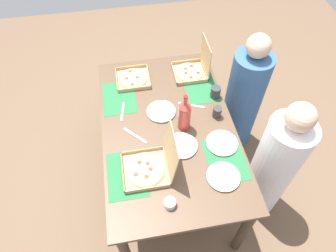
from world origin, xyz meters
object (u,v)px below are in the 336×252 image
at_px(cup_clear_left, 217,112).
at_px(plate_far_left, 222,143).
at_px(diner_left_seat, 243,99).
at_px(pizza_box_corner_right, 151,166).
at_px(diner_right_seat, 274,166).
at_px(plate_near_left, 223,177).
at_px(plate_far_right, 182,145).
at_px(soda_bottle, 184,115).
at_px(plate_near_right, 161,112).
at_px(cup_spare, 215,92).
at_px(pizza_box_corner_left, 193,69).
at_px(pizza_box_center, 133,79).
at_px(condiment_bowl, 170,203).

bearing_deg(cup_clear_left, plate_far_left, -7.88).
bearing_deg(diner_left_seat, pizza_box_corner_right, -53.17).
bearing_deg(diner_right_seat, plate_near_left, -74.38).
distance_m(plate_far_right, diner_left_seat, 0.90).
distance_m(pizza_box_corner_right, plate_far_left, 0.53).
xyz_separation_m(cup_clear_left, diner_left_seat, (-0.32, 0.37, -0.26)).
bearing_deg(pizza_box_corner_right, plate_near_left, 72.91).
relative_size(soda_bottle, diner_right_seat, 0.26).
relative_size(pizza_box_corner_right, diner_right_seat, 0.28).
xyz_separation_m(plate_near_right, cup_spare, (-0.09, 0.45, 0.04)).
distance_m(plate_far_right, cup_spare, 0.55).
distance_m(pizza_box_corner_left, plate_far_right, 0.76).
xyz_separation_m(plate_far_right, soda_bottle, (-0.17, 0.05, 0.12)).
xyz_separation_m(pizza_box_center, plate_far_left, (0.76, 0.55, -0.00)).
bearing_deg(pizza_box_corner_right, cup_clear_left, 123.95).
xyz_separation_m(plate_far_left, diner_left_seat, (-0.57, 0.40, -0.23)).
height_order(plate_near_right, cup_clear_left, cup_clear_left).
distance_m(pizza_box_corner_left, plate_near_right, 0.52).
bearing_deg(soda_bottle, cup_spare, 129.76).
bearing_deg(plate_near_right, plate_far_left, 45.82).
relative_size(pizza_box_corner_left, plate_near_right, 1.37).
distance_m(pizza_box_corner_right, condiment_bowl, 0.28).
height_order(pizza_box_center, soda_bottle, soda_bottle).
height_order(pizza_box_corner_right, diner_left_seat, diner_left_seat).
relative_size(pizza_box_center, diner_right_seat, 0.22).
xyz_separation_m(plate_near_left, diner_left_seat, (-0.83, 0.46, -0.23)).
bearing_deg(diner_left_seat, plate_far_right, -51.51).
relative_size(plate_far_left, cup_spare, 2.34).
xyz_separation_m(plate_far_left, cup_spare, (-0.45, 0.08, 0.04)).
bearing_deg(diner_left_seat, plate_near_right, -74.70).
height_order(pizza_box_corner_left, diner_right_seat, diner_right_seat).
bearing_deg(pizza_box_center, cup_spare, 63.76).
height_order(soda_bottle, condiment_bowl, soda_bottle).
xyz_separation_m(plate_near_right, plate_far_left, (0.36, 0.37, 0.00)).
height_order(plate_far_right, plate_far_left, same).
bearing_deg(plate_near_left, pizza_box_corner_right, -107.09).
distance_m(soda_bottle, diner_right_seat, 0.79).
bearing_deg(diner_right_seat, diner_left_seat, -180.00).
bearing_deg(soda_bottle, diner_right_seat, 62.82).
bearing_deg(condiment_bowl, plate_near_left, 108.27).
xyz_separation_m(plate_far_right, cup_clear_left, (-0.22, 0.31, 0.03)).
height_order(pizza_box_center, condiment_bowl, condiment_bowl).
distance_m(plate_far_right, condiment_bowl, 0.44).
xyz_separation_m(pizza_box_center, pizza_box_corner_right, (0.88, 0.03, 0.04)).
bearing_deg(plate_near_left, pizza_box_center, -154.64).
height_order(pizza_box_corner_left, plate_far_left, pizza_box_corner_left).
height_order(plate_far_right, diner_left_seat, diner_left_seat).
xyz_separation_m(pizza_box_corner_left, plate_near_right, (0.39, -0.33, -0.04)).
bearing_deg(plate_far_left, pizza_box_corner_right, -77.22).
relative_size(cup_clear_left, diner_left_seat, 0.07).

